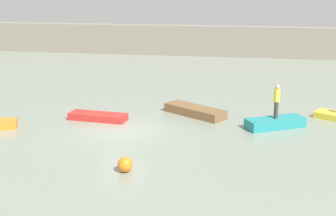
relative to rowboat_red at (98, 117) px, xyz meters
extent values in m
plane|color=gray|center=(1.75, -1.67, -0.19)|extent=(120.00, 120.00, 0.00)
cube|color=gray|center=(1.75, 24.02, 1.35)|extent=(80.00, 1.20, 3.09)
cube|color=red|center=(0.00, 0.00, 0.00)|extent=(3.36, 1.35, 0.39)
cube|color=brown|center=(5.29, 1.87, 0.06)|extent=(3.86, 3.08, 0.50)
cube|color=teal|center=(9.81, 0.25, 0.07)|extent=(3.33, 2.51, 0.53)
cylinder|color=#38332D|center=(9.81, 0.25, 0.79)|extent=(0.22, 0.22, 0.91)
cylinder|color=yellow|center=(9.81, 0.25, 1.58)|extent=(0.32, 0.32, 0.68)
sphere|color=tan|center=(9.81, 0.25, 2.05)|extent=(0.24, 0.24, 0.24)
sphere|color=orange|center=(3.41, -6.86, 0.12)|extent=(0.63, 0.63, 0.63)
camera|label=1|loc=(8.14, -23.96, 7.43)|focal=49.35mm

